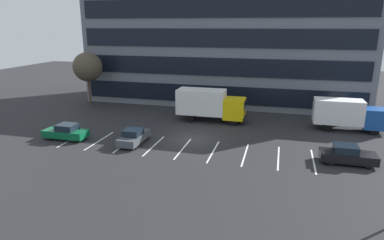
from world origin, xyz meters
The scene contains 9 objects.
ground_plane centered at (0.00, 0.00, 0.00)m, with size 120.00×120.00×0.00m, color #262628.
office_building centered at (0.00, 17.95, 7.20)m, with size 38.14×10.84×14.40m.
lot_markings centered at (0.00, -2.72, 0.00)m, with size 22.54×5.40×0.01m.
box_truck_blue centered at (15.07, 7.00, 1.85)m, with size 7.08×2.34×3.28m.
box_truck_yellow centered at (0.43, 6.82, 2.06)m, with size 7.90×2.62×3.66m.
sedan_forest centered at (-11.77, -3.10, 0.72)m, with size 4.26×1.78×1.53m.
sedan_charcoal centered at (-4.82, -2.60, 0.70)m, with size 1.73×4.13×1.48m.
sedan_black centered at (13.72, -2.53, 0.73)m, with size 4.30×1.80×1.54m.
bare_tree centered at (-17.00, 10.02, 5.33)m, with size 3.89×3.89×7.30m.
Camera 1 is at (8.16, -30.11, 10.79)m, focal length 31.50 mm.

